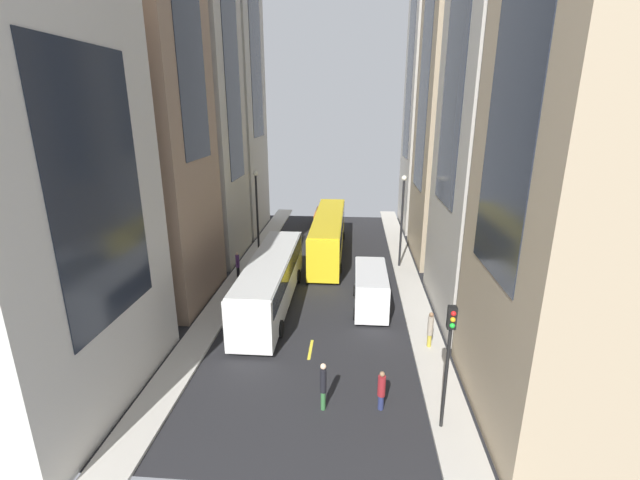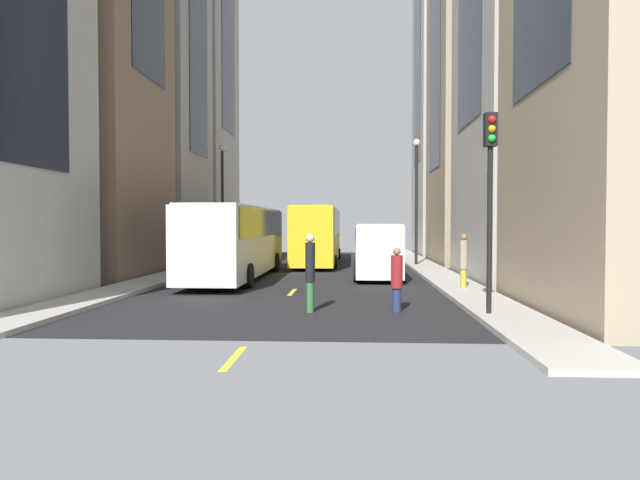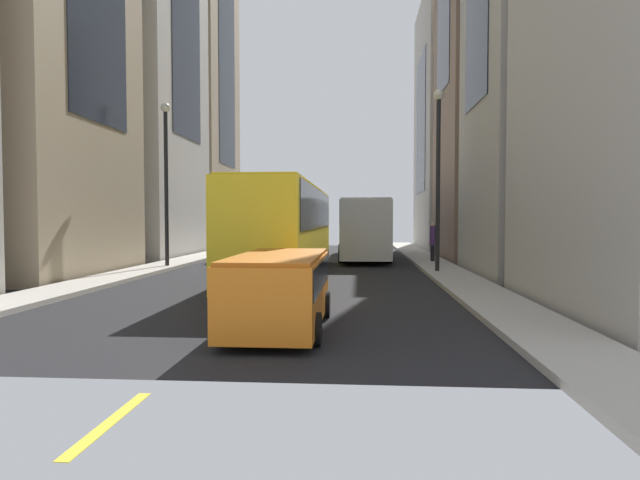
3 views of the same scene
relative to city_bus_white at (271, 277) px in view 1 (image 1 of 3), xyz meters
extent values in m
plane|color=black|center=(3.15, 5.19, -2.01)|extent=(38.79, 38.79, 0.00)
cube|color=#B2ADA3|center=(-3.34, 5.19, -1.94)|extent=(1.82, 44.00, 0.15)
cube|color=#B2ADA3|center=(9.64, 5.19, -1.94)|extent=(1.82, 44.00, 0.15)
cube|color=yellow|center=(3.15, -5.31, -2.00)|extent=(0.16, 2.00, 0.01)
cube|color=yellow|center=(3.15, 5.19, -2.00)|extent=(0.16, 2.00, 0.01)
cube|color=yellow|center=(3.15, 15.69, -2.00)|extent=(0.16, 2.00, 0.01)
cube|color=yellow|center=(3.15, 26.19, -2.00)|extent=(0.16, 2.00, 0.01)
cube|color=#B7B2A8|center=(-9.42, 9.51, 13.52)|extent=(9.94, 7.48, 31.07)
cube|color=#1E232D|center=(-9.42, 9.51, 13.52)|extent=(10.04, 4.11, 17.09)
cube|color=#B7B2A8|center=(-8.89, 18.35, 19.87)|extent=(8.88, 8.46, 43.76)
cube|color=#1E232D|center=(-8.89, 18.35, 19.87)|extent=(8.97, 4.65, 24.07)
cube|color=tan|center=(14.41, -9.76, 12.50)|extent=(7.32, 9.01, 29.02)
cube|color=#1E232D|center=(14.41, -9.76, 12.50)|extent=(7.39, 4.96, 15.96)
cube|color=#B7B2A8|center=(14.64, 0.09, 13.99)|extent=(7.78, 9.37, 32.01)
cube|color=#1E232D|center=(14.64, 0.09, 13.99)|extent=(7.85, 5.15, 17.60)
cube|color=tan|center=(14.68, 11.04, 11.69)|extent=(7.86, 8.66, 27.41)
cube|color=#1E232D|center=(14.68, 11.04, 11.69)|extent=(7.94, 4.76, 15.07)
cube|color=#B7B2A8|center=(14.23, 21.38, 14.83)|extent=(6.96, 8.68, 33.69)
cube|color=#1E232D|center=(14.23, 21.38, 14.83)|extent=(7.03, 4.77, 18.53)
cube|color=silver|center=(0.00, 0.00, -0.24)|extent=(2.55, 12.99, 3.00)
cube|color=black|center=(0.00, 0.00, 0.61)|extent=(2.60, 11.95, 1.20)
cube|color=beige|center=(0.00, 0.00, 1.30)|extent=(2.45, 12.47, 0.08)
cylinder|color=black|center=(-1.17, 4.03, -1.51)|extent=(0.46, 1.00, 1.00)
cylinder|color=black|center=(1.17, 4.03, -1.51)|extent=(0.46, 1.00, 1.00)
cylinder|color=black|center=(-1.17, -4.03, -1.51)|extent=(0.46, 1.00, 1.00)
cylinder|color=black|center=(1.17, -4.03, -1.51)|extent=(0.46, 1.00, 1.00)
cube|color=yellow|center=(3.17, 10.76, -0.15)|extent=(2.45, 14.53, 3.30)
cube|color=black|center=(3.17, 10.76, 0.71)|extent=(2.50, 13.37, 1.48)
cube|color=gold|center=(3.17, 10.76, 1.54)|extent=(2.35, 13.95, 0.08)
cylinder|color=black|center=(2.05, 15.27, -1.63)|extent=(0.44, 0.76, 0.76)
cylinder|color=black|center=(4.30, 15.27, -1.63)|extent=(0.44, 0.76, 0.76)
cylinder|color=black|center=(2.05, 6.26, -1.63)|extent=(0.44, 0.76, 0.76)
cylinder|color=black|center=(4.30, 6.26, -1.63)|extent=(0.44, 0.76, 0.76)
cube|color=white|center=(6.59, 0.22, -0.66)|extent=(2.05, 5.72, 2.30)
cube|color=black|center=(6.59, 0.22, 0.09)|extent=(2.09, 5.26, 0.69)
cube|color=silver|center=(6.59, 0.22, 0.53)|extent=(1.97, 5.49, 0.08)
cylinder|color=black|center=(5.64, 1.99, -1.65)|extent=(0.37, 0.72, 0.72)
cylinder|color=black|center=(7.53, 1.99, -1.65)|extent=(0.37, 0.72, 0.72)
cylinder|color=black|center=(5.64, -1.55, -1.65)|extent=(0.37, 0.72, 0.72)
cylinder|color=black|center=(7.53, -1.55, -1.65)|extent=(0.37, 0.72, 0.72)
cube|color=orange|center=(1.98, 20.95, -1.17)|extent=(1.77, 4.59, 1.33)
cube|color=black|center=(1.98, 20.95, -0.84)|extent=(1.80, 4.22, 0.56)
cube|color=#BE6115|center=(1.98, 20.95, -0.46)|extent=(1.69, 4.41, 0.08)
cylinder|color=black|center=(1.17, 22.38, -1.70)|extent=(0.32, 0.62, 0.62)
cylinder|color=black|center=(2.79, 22.38, -1.70)|extent=(0.32, 0.62, 0.62)
cylinder|color=black|center=(1.17, 19.53, -1.70)|extent=(0.32, 0.62, 0.62)
cylinder|color=black|center=(2.79, 19.53, -1.70)|extent=(0.32, 0.62, 0.62)
cylinder|color=#336B38|center=(4.19, -10.07, -1.56)|extent=(0.21, 0.21, 0.90)
cylinder|color=black|center=(4.19, -10.07, -0.54)|extent=(0.28, 0.28, 1.14)
sphere|color=beige|center=(4.19, -10.07, 0.16)|extent=(0.26, 0.26, 0.26)
cylinder|color=gold|center=(9.64, -4.69, -1.50)|extent=(0.24, 0.24, 0.73)
cylinder|color=gray|center=(9.64, -4.69, -0.59)|extent=(0.31, 0.31, 1.08)
sphere|color=#8C6647|center=(9.64, -4.69, 0.07)|extent=(0.24, 0.24, 0.24)
cylinder|color=navy|center=(6.72, -9.85, -1.66)|extent=(0.26, 0.26, 0.71)
cylinder|color=maroon|center=(6.72, -9.85, -0.83)|extent=(0.34, 0.34, 0.96)
sphere|color=#8C6647|center=(6.72, -9.85, -0.23)|extent=(0.23, 0.23, 0.23)
cylinder|color=black|center=(-3.44, 4.36, -1.45)|extent=(0.22, 0.22, 0.81)
cylinder|color=#593372|center=(-3.44, 4.36, -0.56)|extent=(0.29, 0.29, 0.98)
sphere|color=beige|center=(-3.44, 4.36, 0.04)|extent=(0.21, 0.21, 0.21)
cylinder|color=black|center=(9.13, -10.89, 0.40)|extent=(0.14, 0.14, 4.52)
cube|color=black|center=(9.13, -10.89, 3.11)|extent=(0.32, 0.32, 0.90)
sphere|color=red|center=(9.13, -11.07, 3.36)|extent=(0.20, 0.20, 0.20)
sphere|color=orange|center=(9.13, -11.07, 3.11)|extent=(0.20, 0.20, 0.20)
sphere|color=green|center=(9.13, -11.07, 2.86)|extent=(0.20, 0.20, 0.20)
cylinder|color=black|center=(9.23, 7.86, 1.69)|extent=(0.18, 0.18, 7.10)
sphere|color=silver|center=(9.23, 7.86, 5.42)|extent=(0.44, 0.44, 0.44)
cylinder|color=black|center=(-2.93, 9.53, 1.68)|extent=(0.18, 0.18, 7.09)
sphere|color=silver|center=(-2.93, 9.53, 5.41)|extent=(0.44, 0.44, 0.44)
camera|label=1|loc=(5.29, -25.82, 10.74)|focal=24.02mm
camera|label=2|loc=(5.43, -26.55, 0.58)|focal=31.94mm
camera|label=3|loc=(0.32, 31.99, 0.32)|focal=29.95mm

